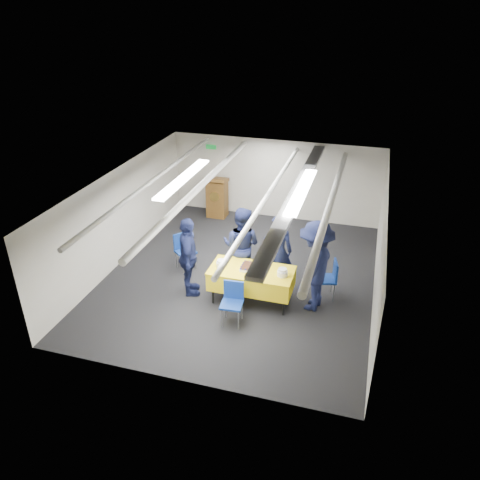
{
  "coord_description": "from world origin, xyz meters",
  "views": [
    {
      "loc": [
        2.6,
        -8.91,
        5.77
      ],
      "look_at": [
        0.05,
        -0.2,
        1.05
      ],
      "focal_mm": 35.0,
      "sensor_mm": 36.0,
      "label": 1
    }
  ],
  "objects_px": {
    "sheet_cake": "(252,267)",
    "chair_right": "(330,276)",
    "sailor_b": "(241,246)",
    "sailor_d": "(315,266)",
    "podium": "(217,197)",
    "sailor_a": "(278,252)",
    "serving_table": "(252,278)",
    "chair_left": "(184,247)",
    "sailor_c": "(188,257)",
    "chair_near": "(233,298)"
  },
  "relations": [
    {
      "from": "sailor_b",
      "to": "sailor_c",
      "type": "bearing_deg",
      "value": 44.77
    },
    {
      "from": "chair_near",
      "to": "sailor_a",
      "type": "height_order",
      "value": "sailor_a"
    },
    {
      "from": "serving_table",
      "to": "sheet_cake",
      "type": "height_order",
      "value": "sheet_cake"
    },
    {
      "from": "sailor_b",
      "to": "chair_left",
      "type": "bearing_deg",
      "value": -3.32
    },
    {
      "from": "chair_right",
      "to": "podium",
      "type": "bearing_deg",
      "value": 137.71
    },
    {
      "from": "sheet_cake",
      "to": "chair_near",
      "type": "distance_m",
      "value": 0.86
    },
    {
      "from": "sheet_cake",
      "to": "chair_near",
      "type": "bearing_deg",
      "value": -103.05
    },
    {
      "from": "sheet_cake",
      "to": "sailor_c",
      "type": "relative_size",
      "value": 0.27
    },
    {
      "from": "sheet_cake",
      "to": "serving_table",
      "type": "bearing_deg",
      "value": -106.19
    },
    {
      "from": "podium",
      "to": "sailor_c",
      "type": "relative_size",
      "value": 0.7
    },
    {
      "from": "serving_table",
      "to": "podium",
      "type": "height_order",
      "value": "podium"
    },
    {
      "from": "chair_left",
      "to": "serving_table",
      "type": "bearing_deg",
      "value": -25.7
    },
    {
      "from": "serving_table",
      "to": "sailor_b",
      "type": "bearing_deg",
      "value": 120.93
    },
    {
      "from": "chair_near",
      "to": "sheet_cake",
      "type": "bearing_deg",
      "value": 76.95
    },
    {
      "from": "chair_right",
      "to": "sailor_b",
      "type": "distance_m",
      "value": 2.02
    },
    {
      "from": "serving_table",
      "to": "sailor_a",
      "type": "bearing_deg",
      "value": 61.98
    },
    {
      "from": "serving_table",
      "to": "chair_left",
      "type": "xyz_separation_m",
      "value": [
        -1.91,
        0.92,
        -0.03
      ]
    },
    {
      "from": "chair_right",
      "to": "sailor_b",
      "type": "relative_size",
      "value": 0.48
    },
    {
      "from": "chair_right",
      "to": "sailor_c",
      "type": "height_order",
      "value": "sailor_c"
    },
    {
      "from": "podium",
      "to": "sailor_b",
      "type": "relative_size",
      "value": 0.69
    },
    {
      "from": "chair_left",
      "to": "sailor_a",
      "type": "xyz_separation_m",
      "value": [
        2.29,
        -0.19,
        0.34
      ]
    },
    {
      "from": "serving_table",
      "to": "podium",
      "type": "relative_size",
      "value": 1.4
    },
    {
      "from": "podium",
      "to": "sailor_a",
      "type": "height_order",
      "value": "sailor_a"
    },
    {
      "from": "chair_right",
      "to": "sailor_d",
      "type": "xyz_separation_m",
      "value": [
        -0.29,
        -0.46,
        0.44
      ]
    },
    {
      "from": "sailor_a",
      "to": "sailor_b",
      "type": "relative_size",
      "value": 0.97
    },
    {
      "from": "podium",
      "to": "sailor_a",
      "type": "distance_m",
      "value": 4.07
    },
    {
      "from": "sailor_b",
      "to": "chair_near",
      "type": "bearing_deg",
      "value": 104.11
    },
    {
      "from": "chair_right",
      "to": "sailor_c",
      "type": "bearing_deg",
      "value": -166.62
    },
    {
      "from": "chair_right",
      "to": "sailor_d",
      "type": "distance_m",
      "value": 0.7
    },
    {
      "from": "sheet_cake",
      "to": "podium",
      "type": "height_order",
      "value": "podium"
    },
    {
      "from": "sailor_a",
      "to": "sailor_d",
      "type": "distance_m",
      "value": 1.05
    },
    {
      "from": "podium",
      "to": "sailor_b",
      "type": "distance_m",
      "value": 3.65
    },
    {
      "from": "sailor_a",
      "to": "sailor_c",
      "type": "xyz_separation_m",
      "value": [
        -1.75,
        -0.81,
        0.02
      ]
    },
    {
      "from": "sheet_cake",
      "to": "sailor_b",
      "type": "xyz_separation_m",
      "value": [
        -0.44,
        0.69,
        0.09
      ]
    },
    {
      "from": "sailor_a",
      "to": "sheet_cake",
      "type": "bearing_deg",
      "value": 51.3
    },
    {
      "from": "sailor_a",
      "to": "sailor_c",
      "type": "distance_m",
      "value": 1.93
    },
    {
      "from": "serving_table",
      "to": "sailor_d",
      "type": "bearing_deg",
      "value": 7.21
    },
    {
      "from": "chair_right",
      "to": "chair_left",
      "type": "bearing_deg",
      "value": 175.02
    },
    {
      "from": "sheet_cake",
      "to": "chair_right",
      "type": "height_order",
      "value": "chair_right"
    },
    {
      "from": "chair_left",
      "to": "chair_near",
      "type": "bearing_deg",
      "value": -44.26
    },
    {
      "from": "podium",
      "to": "chair_left",
      "type": "height_order",
      "value": "podium"
    },
    {
      "from": "chair_left",
      "to": "sailor_a",
      "type": "distance_m",
      "value": 2.33
    },
    {
      "from": "sailor_a",
      "to": "chair_right",
      "type": "bearing_deg",
      "value": 164.37
    },
    {
      "from": "sailor_b",
      "to": "sailor_d",
      "type": "height_order",
      "value": "sailor_d"
    },
    {
      "from": "sheet_cake",
      "to": "sailor_c",
      "type": "distance_m",
      "value": 1.38
    },
    {
      "from": "chair_near",
      "to": "sailor_d",
      "type": "bearing_deg",
      "value": 32.75
    },
    {
      "from": "chair_right",
      "to": "chair_left",
      "type": "xyz_separation_m",
      "value": [
        -3.46,
        0.3,
        0.0
      ]
    },
    {
      "from": "chair_near",
      "to": "sailor_a",
      "type": "bearing_deg",
      "value": 69.36
    },
    {
      "from": "sailor_b",
      "to": "sheet_cake",
      "type": "bearing_deg",
      "value": 126.97
    },
    {
      "from": "sheet_cake",
      "to": "chair_left",
      "type": "relative_size",
      "value": 0.55
    }
  ]
}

